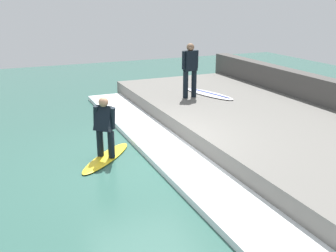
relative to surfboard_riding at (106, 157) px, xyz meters
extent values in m
plane|color=#2D564C|center=(0.77, -0.32, -0.03)|extent=(28.00, 28.00, 0.00)
cube|color=#66635E|center=(4.20, -0.32, 0.23)|extent=(4.40, 12.34, 0.52)
cube|color=white|center=(1.41, -0.32, 0.04)|extent=(1.17, 11.73, 0.14)
ellipsoid|color=yellow|center=(0.00, 0.00, 0.00)|extent=(1.67, 1.73, 0.06)
cylinder|color=black|center=(0.10, -0.10, 0.33)|extent=(0.15, 0.15, 0.61)
cylinder|color=black|center=(-0.10, 0.10, 0.33)|extent=(0.15, 0.15, 0.61)
cube|color=black|center=(0.00, 0.00, 0.92)|extent=(0.55, 0.55, 0.61)
sphere|color=#A87A5B|center=(0.00, 0.00, 1.31)|extent=(0.22, 0.22, 0.22)
cylinder|color=black|center=(0.15, -0.15, 0.96)|extent=(0.11, 0.19, 0.51)
cylinder|color=black|center=(-0.15, 0.15, 0.96)|extent=(0.11, 0.19, 0.51)
cylinder|color=black|center=(3.54, 2.59, 0.91)|extent=(0.16, 0.16, 0.84)
cylinder|color=black|center=(3.24, 2.56, 0.91)|extent=(0.16, 0.16, 0.84)
cube|color=black|center=(3.39, 2.57, 1.64)|extent=(0.42, 0.29, 0.62)
sphere|color=#846047|center=(3.39, 2.57, 2.05)|extent=(0.23, 0.23, 0.23)
cylinder|color=black|center=(3.62, 2.60, 1.67)|extent=(0.12, 0.12, 0.54)
cylinder|color=black|center=(3.16, 2.55, 1.67)|extent=(0.12, 0.12, 0.54)
ellipsoid|color=silver|center=(4.12, 2.63, 0.52)|extent=(1.06, 2.09, 0.06)
ellipsoid|color=navy|center=(4.12, 2.63, 0.55)|extent=(0.60, 1.82, 0.01)
camera|label=1|loc=(-2.00, -8.16, 3.48)|focal=42.00mm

